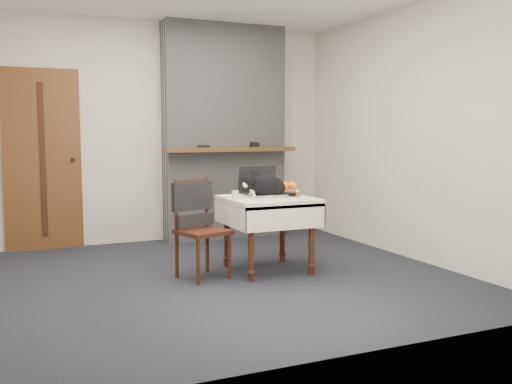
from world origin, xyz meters
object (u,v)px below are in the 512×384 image
at_px(fruit_basket, 288,190).
at_px(door, 43,160).
at_px(side_table, 268,209).
at_px(cream_jar, 235,195).
at_px(chair, 197,215).
at_px(cat, 267,186).
at_px(laptop, 261,188).
at_px(pill_bottle, 298,194).

bearing_deg(fruit_basket, door, 138.91).
height_order(door, side_table, door).
relative_size(cream_jar, chair, 0.08).
xyz_separation_m(cat, fruit_basket, (0.26, 0.06, -0.05)).
bearing_deg(chair, fruit_basket, -16.72).
relative_size(door, laptop, 5.01).
relative_size(cat, fruit_basket, 2.22).
bearing_deg(chair, side_table, -23.05).
bearing_deg(door, chair, -57.27).
xyz_separation_m(door, chair, (1.19, -1.85, -0.43)).
height_order(cream_jar, pill_bottle, cream_jar).
bearing_deg(pill_bottle, door, 135.67).
xyz_separation_m(cat, pill_bottle, (0.25, -0.15, -0.07)).
relative_size(laptop, cream_jar, 5.41).
bearing_deg(cream_jar, door, 128.96).
xyz_separation_m(pill_bottle, chair, (-0.91, 0.21, -0.17)).
distance_m(cream_jar, fruit_basket, 0.58).
bearing_deg(chair, pill_bottle, -29.73).
bearing_deg(cat, fruit_basket, 12.56).
bearing_deg(door, cream_jar, -51.04).
bearing_deg(laptop, side_table, -84.06).
height_order(laptop, pill_bottle, laptop).
bearing_deg(door, cat, -45.74).
bearing_deg(laptop, door, 133.99).
height_order(side_table, fruit_basket, fruit_basket).
xyz_separation_m(cream_jar, chair, (-0.35, 0.05, -0.17)).
bearing_deg(cream_jar, laptop, 18.63).
height_order(cat, cream_jar, cat).
distance_m(pill_bottle, fruit_basket, 0.21).
bearing_deg(door, fruit_basket, -41.09).
distance_m(cat, fruit_basket, 0.27).
bearing_deg(door, laptop, -44.24).
relative_size(side_table, laptop, 1.95).
height_order(laptop, cream_jar, laptop).
bearing_deg(laptop, chair, -177.42).
distance_m(laptop, pill_bottle, 0.36).
bearing_deg(cat, chair, 173.98).
bearing_deg(fruit_basket, cat, -166.35).
distance_m(laptop, fruit_basket, 0.27).
relative_size(laptop, fruit_basket, 1.76).
xyz_separation_m(laptop, chair, (-0.66, -0.05, -0.21)).
relative_size(pill_bottle, fruit_basket, 0.29).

